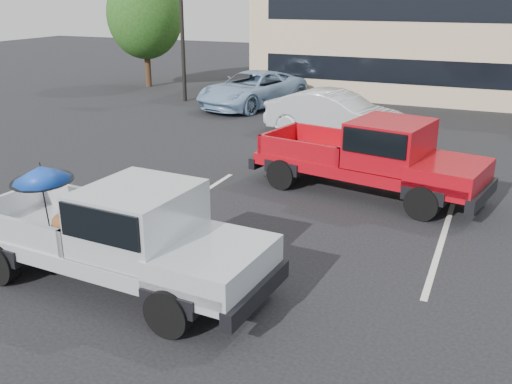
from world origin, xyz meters
TOP-DOWN VIEW (x-y plane):
  - ground at (0.00, 0.00)m, footprint 90.00×90.00m
  - stripe_left at (-3.00, 2.00)m, footprint 0.12×5.00m
  - stripe_right at (3.00, 2.00)m, footprint 0.12×5.00m
  - motel_building at (2.00, 20.99)m, footprint 20.40×8.40m
  - tree_left at (-14.00, 17.00)m, footprint 3.96×3.96m
  - silver_pickup at (-1.75, -2.02)m, footprint 5.80×2.39m
  - red_pickup at (1.22, 4.42)m, footprint 6.19×3.16m
  - silver_sedan at (-1.55, 9.92)m, footprint 5.14×2.57m
  - blue_suv at (-6.48, 13.92)m, footprint 3.94×6.07m

SIDE VIEW (x-z plane):
  - ground at x=0.00m, z-range 0.00..0.00m
  - stripe_left at x=-3.00m, z-range 0.00..0.01m
  - stripe_right at x=3.00m, z-range 0.00..0.01m
  - blue_suv at x=-6.48m, z-range 0.00..1.55m
  - silver_sedan at x=-1.55m, z-range 0.00..1.62m
  - silver_pickup at x=-1.75m, z-range 0.02..2.08m
  - red_pickup at x=1.22m, z-range 0.09..2.04m
  - motel_building at x=2.00m, z-range 0.06..6.36m
  - tree_left at x=-14.00m, z-range 0.72..6.74m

